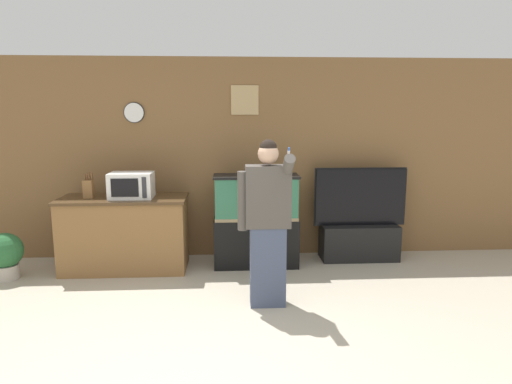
# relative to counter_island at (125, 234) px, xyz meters

# --- Properties ---
(ground_plane) EXTENTS (18.00, 18.00, 0.00)m
(ground_plane) POSITION_rel_counter_island_xyz_m (1.21, -2.30, -0.45)
(ground_plane) COLOR #B2A893
(wall_back_paneled) EXTENTS (10.00, 0.08, 2.60)m
(wall_back_paneled) POSITION_rel_counter_island_xyz_m (1.20, 0.55, 0.85)
(wall_back_paneled) COLOR brown
(wall_back_paneled) RESTS_ON ground_plane
(counter_island) EXTENTS (1.51, 0.66, 0.90)m
(counter_island) POSITION_rel_counter_island_xyz_m (0.00, 0.00, 0.00)
(counter_island) COLOR brown
(counter_island) RESTS_ON ground_plane
(microwave) EXTENTS (0.50, 0.35, 0.30)m
(microwave) POSITION_rel_counter_island_xyz_m (0.11, -0.03, 0.60)
(microwave) COLOR white
(microwave) RESTS_ON counter_island
(knife_block) EXTENTS (0.11, 0.11, 0.31)m
(knife_block) POSITION_rel_counter_island_xyz_m (-0.40, -0.01, 0.57)
(knife_block) COLOR brown
(knife_block) RESTS_ON counter_island
(aquarium_on_stand) EXTENTS (1.04, 0.41, 1.15)m
(aquarium_on_stand) POSITION_rel_counter_island_xyz_m (1.60, 0.05, 0.12)
(aquarium_on_stand) COLOR black
(aquarium_on_stand) RESTS_ON ground_plane
(tv_on_stand) EXTENTS (1.20, 0.40, 1.21)m
(tv_on_stand) POSITION_rel_counter_island_xyz_m (2.96, 0.23, -0.09)
(tv_on_stand) COLOR black
(tv_on_stand) RESTS_ON ground_plane
(person_standing) EXTENTS (0.52, 0.39, 1.66)m
(person_standing) POSITION_rel_counter_island_xyz_m (1.64, -1.14, 0.41)
(person_standing) COLOR #424C66
(person_standing) RESTS_ON ground_plane
(potted_plant) EXTENTS (0.41, 0.41, 0.54)m
(potted_plant) POSITION_rel_counter_island_xyz_m (-1.31, -0.26, -0.15)
(potted_plant) COLOR #B2A899
(potted_plant) RESTS_ON ground_plane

